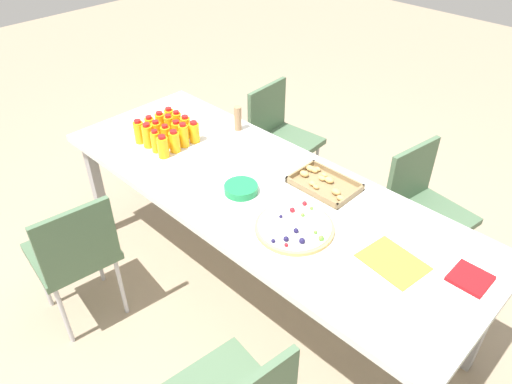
% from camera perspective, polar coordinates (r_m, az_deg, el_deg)
% --- Properties ---
extents(ground_plane, '(12.00, 12.00, 0.00)m').
position_cam_1_polar(ground_plane, '(2.99, 0.49, -11.18)').
color(ground_plane, gray).
extents(party_table, '(2.40, 0.88, 0.75)m').
position_cam_1_polar(party_table, '(2.52, 0.57, -0.53)').
color(party_table, silver).
rests_on(party_table, ground_plane).
extents(chair_near_left, '(0.45, 0.45, 0.83)m').
position_cam_1_polar(chair_near_left, '(2.65, -20.49, -6.53)').
color(chair_near_left, '#4C6B4C').
rests_on(chair_near_left, ground_plane).
extents(chair_far_left, '(0.43, 0.43, 0.83)m').
position_cam_1_polar(chair_far_left, '(3.46, 2.77, 6.89)').
color(chair_far_left, '#4C6B4C').
rests_on(chair_far_left, ground_plane).
extents(chair_far_right, '(0.45, 0.45, 0.83)m').
position_cam_1_polar(chair_far_right, '(2.94, 18.98, -1.38)').
color(chair_far_right, '#4C6B4C').
rests_on(chair_far_right, ground_plane).
extents(juice_bottle_0, '(0.06, 0.06, 0.14)m').
position_cam_1_polar(juice_bottle_0, '(2.91, -13.55, 6.87)').
color(juice_bottle_0, '#F9AC14').
rests_on(juice_bottle_0, party_table).
extents(juice_bottle_1, '(0.06, 0.06, 0.15)m').
position_cam_1_polar(juice_bottle_1, '(2.85, -12.59, 6.45)').
color(juice_bottle_1, '#FAAB14').
rests_on(juice_bottle_1, party_table).
extents(juice_bottle_2, '(0.05, 0.05, 0.14)m').
position_cam_1_polar(juice_bottle_2, '(2.80, -11.69, 5.82)').
color(juice_bottle_2, '#FAAB14').
rests_on(juice_bottle_2, party_table).
extents(juice_bottle_3, '(0.06, 0.06, 0.13)m').
position_cam_1_polar(juice_bottle_3, '(2.74, -10.86, 5.21)').
color(juice_bottle_3, '#FAAC14').
rests_on(juice_bottle_3, party_table).
extents(juice_bottle_4, '(0.06, 0.06, 0.14)m').
position_cam_1_polar(juice_bottle_4, '(2.94, -12.32, 7.40)').
color(juice_bottle_4, '#F9AC14').
rests_on(juice_bottle_4, party_table).
extents(juice_bottle_5, '(0.06, 0.06, 0.14)m').
position_cam_1_polar(juice_bottle_5, '(2.89, -11.56, 6.90)').
color(juice_bottle_5, '#F9AE14').
rests_on(juice_bottle_5, party_table).
extents(juice_bottle_6, '(0.05, 0.05, 0.14)m').
position_cam_1_polar(juice_bottle_6, '(2.83, -10.52, 6.40)').
color(juice_bottle_6, '#F9AF14').
rests_on(juice_bottle_6, party_table).
extents(juice_bottle_7, '(0.06, 0.06, 0.13)m').
position_cam_1_polar(juice_bottle_7, '(2.78, -9.55, 5.85)').
color(juice_bottle_7, '#F9AE14').
rests_on(juice_bottle_7, party_table).
extents(juice_bottle_8, '(0.06, 0.06, 0.14)m').
position_cam_1_polar(juice_bottle_8, '(2.97, -11.15, 7.90)').
color(juice_bottle_8, '#FAAD14').
rests_on(juice_bottle_8, party_table).
extents(juice_bottle_9, '(0.05, 0.05, 0.15)m').
position_cam_1_polar(juice_bottle_9, '(2.92, -10.14, 7.54)').
color(juice_bottle_9, '#F9AB14').
rests_on(juice_bottle_9, party_table).
extents(juice_bottle_10, '(0.06, 0.06, 0.14)m').
position_cam_1_polar(juice_bottle_10, '(2.87, -9.26, 6.97)').
color(juice_bottle_10, '#FAAE14').
rests_on(juice_bottle_10, party_table).
extents(juice_bottle_11, '(0.06, 0.06, 0.15)m').
position_cam_1_polar(juice_bottle_11, '(2.82, -8.48, 6.58)').
color(juice_bottle_11, '#F9AC14').
rests_on(juice_bottle_11, party_table).
extents(juice_bottle_12, '(0.06, 0.06, 0.14)m').
position_cam_1_polar(juice_bottle_12, '(3.01, -10.11, 8.43)').
color(juice_bottle_12, '#FAAB14').
rests_on(juice_bottle_12, party_table).
extents(juice_bottle_13, '(0.05, 0.05, 0.14)m').
position_cam_1_polar(juice_bottle_13, '(2.96, -9.23, 8.03)').
color(juice_bottle_13, '#F9AF14').
rests_on(juice_bottle_13, party_table).
extents(juice_bottle_14, '(0.06, 0.06, 0.14)m').
position_cam_1_polar(juice_bottle_14, '(2.91, -8.24, 7.55)').
color(juice_bottle_14, '#F9AE14').
rests_on(juice_bottle_14, party_table).
extents(juice_bottle_15, '(0.06, 0.06, 0.13)m').
position_cam_1_polar(juice_bottle_15, '(2.86, -7.26, 6.97)').
color(juice_bottle_15, '#FAAD14').
rests_on(juice_bottle_15, party_table).
extents(fruit_pizza, '(0.36, 0.36, 0.05)m').
position_cam_1_polar(fruit_pizza, '(2.23, 4.56, -4.14)').
color(fruit_pizza, tan).
rests_on(fruit_pizza, party_table).
extents(snack_tray, '(0.33, 0.23, 0.04)m').
position_cam_1_polar(snack_tray, '(2.51, 7.90, 1.03)').
color(snack_tray, olive).
rests_on(snack_tray, party_table).
extents(plate_stack, '(0.17, 0.17, 0.04)m').
position_cam_1_polar(plate_stack, '(2.44, -1.77, 0.40)').
color(plate_stack, '#1E8C4C').
rests_on(plate_stack, party_table).
extents(napkin_stack, '(0.15, 0.15, 0.02)m').
position_cam_1_polar(napkin_stack, '(2.18, 23.83, -9.25)').
color(napkin_stack, red).
rests_on(napkin_stack, party_table).
extents(cardboard_tube, '(0.04, 0.04, 0.15)m').
position_cam_1_polar(cardboard_tube, '(2.95, -2.14, 8.62)').
color(cardboard_tube, '#9E7A56').
rests_on(cardboard_tube, party_table).
extents(paper_folder, '(0.28, 0.23, 0.01)m').
position_cam_1_polar(paper_folder, '(2.15, 15.83, -7.85)').
color(paper_folder, yellow).
rests_on(paper_folder, party_table).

